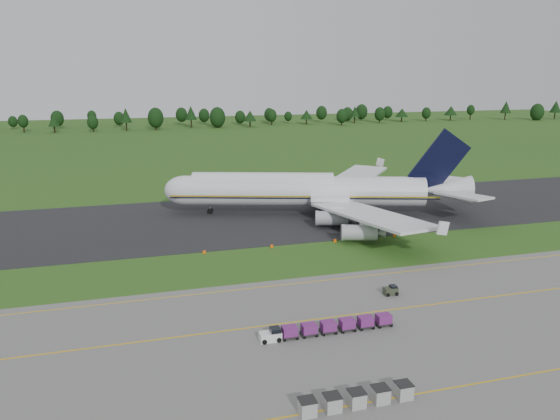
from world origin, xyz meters
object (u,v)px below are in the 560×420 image
object	(u,v)px
aircraft	(310,190)
edge_markers	(304,244)
baggage_train	(326,327)
utility_cart	(391,291)
uld_row	(357,398)

from	to	relation	value
aircraft	edge_markers	bearing A→B (deg)	-111.42
baggage_train	aircraft	bearing A→B (deg)	73.10
baggage_train	edge_markers	size ratio (longest dim) A/B	0.46
edge_markers	aircraft	bearing A→B (deg)	68.58
aircraft	baggage_train	world-z (taller)	aircraft
aircraft	utility_cart	distance (m)	45.38
utility_cart	uld_row	size ratio (longest dim) A/B	0.17
baggage_train	utility_cart	size ratio (longest dim) A/B	8.65
baggage_train	uld_row	distance (m)	14.54
aircraft	uld_row	xyz separation A→B (m)	(-18.55, -67.67, -4.51)
baggage_train	uld_row	world-z (taller)	uld_row
uld_row	edge_markers	size ratio (longest dim) A/B	0.31
uld_row	utility_cart	bearing A→B (deg)	56.47
aircraft	utility_cart	xyz separation A→B (m)	(-3.52, -44.99, -4.76)
utility_cart	uld_row	xyz separation A→B (m)	(-15.03, -22.68, 0.25)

